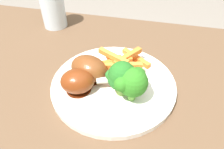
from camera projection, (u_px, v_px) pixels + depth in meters
dining_table at (111, 128)px, 0.50m from camera, size 1.25×0.67×0.76m
dinner_plate at (112, 84)px, 0.43m from camera, size 0.26×0.26×0.01m
broccoli_floret_front at (123, 78)px, 0.38m from camera, size 0.05×0.05×0.07m
broccoli_floret_middle at (132, 81)px, 0.37m from camera, size 0.06×0.06×0.07m
broccoli_floret_back at (123, 77)px, 0.37m from camera, size 0.06×0.05×0.07m
carrot_fries_pile at (122, 64)px, 0.45m from camera, size 0.12×0.13×0.04m
chicken_drumstick_near at (80, 81)px, 0.40m from camera, size 0.12×0.07×0.05m
chicken_drumstick_far at (91, 69)px, 0.42m from camera, size 0.14×0.08×0.05m
water_glass at (53, 7)px, 0.59m from camera, size 0.07×0.07×0.11m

